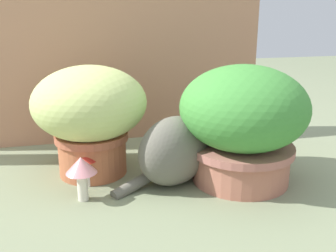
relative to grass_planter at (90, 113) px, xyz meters
name	(u,v)px	position (x,y,z in m)	size (l,w,h in m)	color
ground_plane	(112,193)	(0.05, -0.17, -0.21)	(6.00, 6.00, 0.00)	gray
cardboard_backdrop	(112,50)	(0.11, 0.35, 0.17)	(1.27, 0.03, 0.75)	tan
grass_planter	(90,113)	(0.00, 0.00, 0.00)	(0.37, 0.37, 0.37)	#B5623F
leafy_planter	(243,121)	(0.46, -0.17, -0.01)	(0.40, 0.40, 0.38)	#B06954
cat	(178,146)	(0.26, -0.14, -0.09)	(0.38, 0.27, 0.32)	#605C51
mushroom_ornament_red	(87,163)	(-0.02, -0.10, -0.14)	(0.06, 0.06, 0.11)	silver
mushroom_ornament_pink	(81,169)	(-0.04, -0.19, -0.11)	(0.09, 0.09, 0.13)	#EEE3CF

